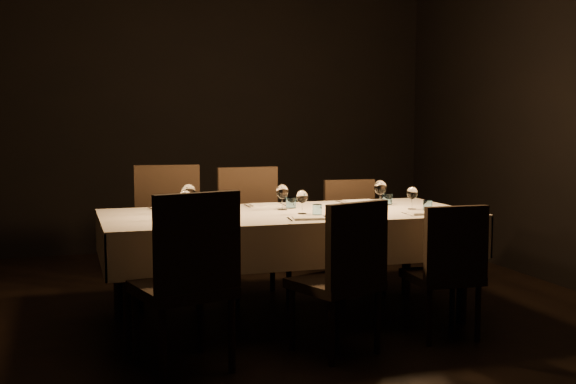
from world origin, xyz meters
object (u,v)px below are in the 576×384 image
object	(u,v)px
chair_far_left	(168,228)
chair_far_right	(353,229)
chair_near_left	(189,275)
chair_far_center	(252,227)
chair_near_center	(344,270)
chair_near_right	(448,265)
dining_table	(288,223)

from	to	relation	value
chair_far_left	chair_far_right	bearing A→B (deg)	5.23
chair_near_left	chair_far_left	distance (m)	1.62
chair_far_center	chair_near_center	bearing A→B (deg)	-85.95
chair_far_right	chair_near_right	bearing A→B (deg)	-84.81
chair_far_left	chair_near_center	bearing A→B (deg)	-56.22
chair_near_center	chair_far_left	size ratio (longest dim) A/B	0.89
chair_far_center	dining_table	bearing A→B (deg)	-86.66
chair_near_right	chair_far_left	size ratio (longest dim) A/B	0.83
dining_table	chair_near_center	size ratio (longest dim) A/B	2.72
chair_far_center	chair_far_right	size ratio (longest dim) A/B	1.13
chair_far_center	chair_far_right	distance (m)	0.85
chair_near_left	chair_far_left	world-z (taller)	chair_far_left
chair_near_center	chair_far_left	distance (m)	1.79
chair_near_right	dining_table	bearing A→B (deg)	-39.28
chair_far_left	chair_far_center	size ratio (longest dim) A/B	1.03
dining_table	chair_near_right	size ratio (longest dim) A/B	2.90
chair_near_center	chair_far_right	world-z (taller)	chair_near_center
chair_near_left	chair_near_center	size ratio (longest dim) A/B	1.09
chair_near_center	chair_near_right	distance (m)	0.75
chair_near_center	chair_near_right	world-z (taller)	chair_near_center
chair_near_center	chair_far_center	world-z (taller)	chair_far_center
chair_far_right	dining_table	bearing A→B (deg)	-133.67
dining_table	chair_far_center	bearing A→B (deg)	94.87
chair_near_center	chair_far_left	bearing A→B (deg)	-83.78
chair_near_right	chair_near_left	bearing A→B (deg)	6.13
dining_table	chair_far_right	world-z (taller)	chair_far_right
chair_near_left	chair_far_right	size ratio (longest dim) A/B	1.13
chair_far_left	chair_far_right	world-z (taller)	chair_far_left
chair_near_right	chair_far_center	bearing A→B (deg)	-56.65
chair_far_right	chair_near_center	bearing A→B (deg)	-110.69
chair_near_left	chair_far_center	bearing A→B (deg)	-130.18
dining_table	chair_near_center	distance (m)	0.84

